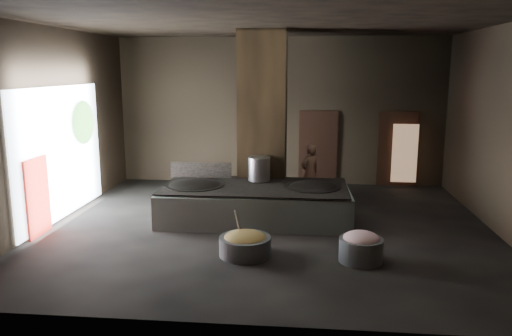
# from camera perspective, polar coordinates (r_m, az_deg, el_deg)

# --- Properties ---
(floor) EXTENTS (10.00, 9.00, 0.10)m
(floor) POSITION_cam_1_polar(r_m,az_deg,el_deg) (11.52, 1.45, -6.91)
(floor) COLOR black
(floor) RESTS_ON ground
(ceiling) EXTENTS (10.00, 9.00, 0.10)m
(ceiling) POSITION_cam_1_polar(r_m,az_deg,el_deg) (10.99, 1.57, 16.52)
(ceiling) COLOR black
(ceiling) RESTS_ON back_wall
(back_wall) EXTENTS (10.00, 0.10, 4.50)m
(back_wall) POSITION_cam_1_polar(r_m,az_deg,el_deg) (15.54, 2.74, 6.49)
(back_wall) COLOR black
(back_wall) RESTS_ON ground
(front_wall) EXTENTS (10.00, 0.10, 4.50)m
(front_wall) POSITION_cam_1_polar(r_m,az_deg,el_deg) (6.54, -1.39, -0.16)
(front_wall) COLOR black
(front_wall) RESTS_ON ground
(left_wall) EXTENTS (0.10, 9.00, 4.50)m
(left_wall) POSITION_cam_1_polar(r_m,az_deg,el_deg) (12.45, -22.44, 4.45)
(left_wall) COLOR black
(left_wall) RESTS_ON ground
(right_wall) EXTENTS (0.10, 9.00, 4.50)m
(right_wall) POSITION_cam_1_polar(r_m,az_deg,el_deg) (11.79, 26.86, 3.75)
(right_wall) COLOR black
(right_wall) RESTS_ON ground
(pillar) EXTENTS (1.20, 1.20, 4.50)m
(pillar) POSITION_cam_1_polar(r_m,az_deg,el_deg) (12.93, 0.79, 5.53)
(pillar) COLOR black
(pillar) RESTS_ON ground
(hearth_platform) EXTENTS (4.49, 2.24, 0.77)m
(hearth_platform) POSITION_cam_1_polar(r_m,az_deg,el_deg) (11.90, -0.12, -4.13)
(hearth_platform) COLOR #A6B8A8
(hearth_platform) RESTS_ON ground
(platform_cap) EXTENTS (4.33, 2.08, 0.03)m
(platform_cap) POSITION_cam_1_polar(r_m,az_deg,el_deg) (11.79, -0.12, -2.11)
(platform_cap) COLOR black
(platform_cap) RESTS_ON hearth_platform
(wok_left) EXTENTS (1.40, 1.40, 0.39)m
(wok_left) POSITION_cam_1_polar(r_m,az_deg,el_deg) (11.99, -7.06, -2.30)
(wok_left) COLOR black
(wok_left) RESTS_ON hearth_platform
(wok_left_rim) EXTENTS (1.42, 1.42, 0.05)m
(wok_left_rim) POSITION_cam_1_polar(r_m,az_deg,el_deg) (11.97, -7.07, -1.97)
(wok_left_rim) COLOR black
(wok_left_rim) RESTS_ON hearth_platform
(wok_right) EXTENTS (1.30, 1.30, 0.37)m
(wok_right) POSITION_cam_1_polar(r_m,az_deg,el_deg) (11.80, 6.45, -2.50)
(wok_right) COLOR black
(wok_right) RESTS_ON hearth_platform
(wok_right_rim) EXTENTS (1.33, 1.33, 0.05)m
(wok_right_rim) POSITION_cam_1_polar(r_m,az_deg,el_deg) (11.78, 6.46, -2.17)
(wok_right_rim) COLOR black
(wok_right_rim) RESTS_ON hearth_platform
(stock_pot) EXTENTS (0.54, 0.54, 0.58)m
(stock_pot) POSITION_cam_1_polar(r_m,az_deg,el_deg) (12.25, 0.37, -0.09)
(stock_pot) COLOR #97989E
(stock_pot) RESTS_ON hearth_platform
(splash_guard) EXTENTS (1.54, 0.10, 0.39)m
(splash_guard) POSITION_cam_1_polar(r_m,az_deg,el_deg) (12.69, -6.31, -0.23)
(splash_guard) COLOR black
(splash_guard) RESTS_ON hearth_platform
(cook) EXTENTS (0.67, 0.64, 1.56)m
(cook) POSITION_cam_1_polar(r_m,az_deg,el_deg) (13.56, 6.19, -0.56)
(cook) COLOR brown
(cook) RESTS_ON ground
(veg_basin) EXTENTS (1.18, 1.18, 0.37)m
(veg_basin) POSITION_cam_1_polar(r_m,az_deg,el_deg) (9.74, -1.26, -8.91)
(veg_basin) COLOR slate
(veg_basin) RESTS_ON ground
(veg_fill) EXTENTS (0.82, 0.82, 0.25)m
(veg_fill) POSITION_cam_1_polar(r_m,az_deg,el_deg) (9.69, -1.26, -7.99)
(veg_fill) COLOR olive
(veg_fill) RESTS_ON veg_basin
(ladle) EXTENTS (0.12, 0.39, 0.71)m
(ladle) POSITION_cam_1_polar(r_m,az_deg,el_deg) (9.78, -2.04, -6.57)
(ladle) COLOR #97989E
(ladle) RESTS_ON veg_basin
(meat_basin) EXTENTS (0.91, 0.91, 0.45)m
(meat_basin) POSITION_cam_1_polar(r_m,az_deg,el_deg) (9.63, 11.89, -9.15)
(meat_basin) COLOR slate
(meat_basin) RESTS_ON ground
(meat_fill) EXTENTS (0.68, 0.68, 0.26)m
(meat_fill) POSITION_cam_1_polar(r_m,az_deg,el_deg) (9.56, 11.95, -7.88)
(meat_fill) COLOR #D98288
(meat_fill) RESTS_ON meat_basin
(doorway_near) EXTENTS (1.18, 0.08, 2.38)m
(doorway_near) POSITION_cam_1_polar(r_m,az_deg,el_deg) (15.56, 7.10, 2.16)
(doorway_near) COLOR black
(doorway_near) RESTS_ON ground
(doorway_near_glow) EXTENTS (0.77, 0.04, 1.83)m
(doorway_near_glow) POSITION_cam_1_polar(r_m,az_deg,el_deg) (15.70, 6.78, 2.06)
(doorway_near_glow) COLOR #8C6647
(doorway_near_glow) RESTS_ON ground
(doorway_far) EXTENTS (1.18, 0.08, 2.38)m
(doorway_far) POSITION_cam_1_polar(r_m,az_deg,el_deg) (15.81, 15.83, 1.96)
(doorway_far) COLOR black
(doorway_far) RESTS_ON ground
(doorway_far_glow) EXTENTS (0.74, 0.04, 1.76)m
(doorway_far_glow) POSITION_cam_1_polar(r_m,az_deg,el_deg) (15.61, 16.63, 1.61)
(doorway_far_glow) COLOR #8C6647
(doorway_far_glow) RESTS_ON ground
(left_opening) EXTENTS (0.04, 4.20, 3.10)m
(left_opening) POSITION_cam_1_polar(r_m,az_deg,el_deg) (12.66, -21.40, 1.66)
(left_opening) COLOR white
(left_opening) RESTS_ON ground
(pavilion_sliver) EXTENTS (0.05, 0.90, 1.70)m
(pavilion_sliver) POSITION_cam_1_polar(r_m,az_deg,el_deg) (11.65, -23.69, -3.07)
(pavilion_sliver) COLOR maroon
(pavilion_sliver) RESTS_ON ground
(tree_silhouette) EXTENTS (0.28, 1.10, 1.10)m
(tree_silhouette) POSITION_cam_1_polar(r_m,az_deg,el_deg) (13.52, -19.10, 4.95)
(tree_silhouette) COLOR #194714
(tree_silhouette) RESTS_ON left_opening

